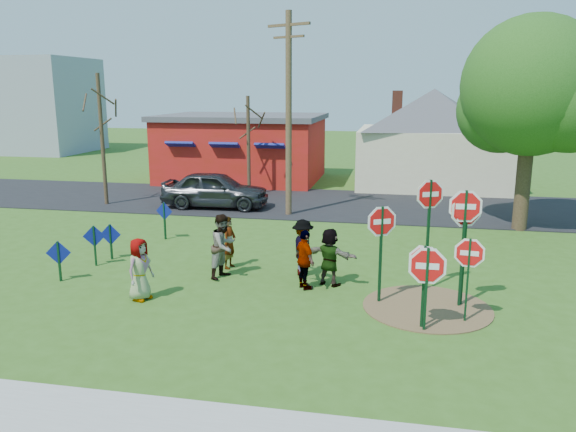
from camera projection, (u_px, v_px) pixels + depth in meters
name	position (u px, v px, depth m)	size (l,w,h in m)	color
ground	(262.00, 283.00, 15.86)	(120.00, 120.00, 0.00)	#335819
sidewalk	(156.00, 430.00, 8.96)	(22.00, 1.80, 0.08)	#9E9E99
road	(318.00, 203.00, 26.87)	(120.00, 7.50, 0.04)	black
dirt_patch	(427.00, 307.00, 14.06)	(3.20, 3.20, 0.03)	brown
red_building	(243.00, 147.00, 33.68)	(9.40, 7.69, 3.90)	#9E1E0F
cream_house	(432.00, 134.00, 31.43)	(9.40, 9.40, 6.50)	beige
distant_building	(30.00, 105.00, 48.92)	(10.00, 8.00, 8.00)	#8C939E
stop_sign_a	(424.00, 269.00, 12.59)	(0.98, 0.38, 2.10)	#0E361C
stop_sign_b	(429.00, 206.00, 14.84)	(0.96, 0.49, 3.19)	#0E361C
stop_sign_c	(464.00, 221.00, 13.69)	(1.09, 0.09, 3.13)	#0E361C
stop_sign_d	(466.00, 221.00, 13.79)	(1.03, 0.46, 3.01)	#0E361C
stop_sign_e	(427.00, 272.00, 12.45)	(1.15, 0.08, 2.11)	#0E361C
stop_sign_f	(469.00, 259.00, 12.91)	(0.93, 0.14, 2.15)	#0E361C
stop_sign_g	(381.00, 232.00, 14.05)	(0.95, 0.49, 2.66)	#0E361C
blue_diamond_a	(59.00, 257.00, 15.89)	(0.68, 0.20, 1.19)	#0E361C
blue_diamond_b	(94.00, 241.00, 17.28)	(0.65, 0.23, 1.29)	#0E361C
blue_diamond_c	(111.00, 238.00, 17.95)	(0.69, 0.08, 1.17)	#0E361C
blue_diamond_d	(164.00, 216.00, 20.33)	(0.67, 0.15, 1.39)	#0E361C
person_a	(140.00, 269.00, 14.47)	(0.80, 0.52, 1.65)	#3B4087
person_b	(229.00, 242.00, 17.08)	(0.59, 0.39, 1.61)	#2B736C
person_c	(223.00, 246.00, 16.18)	(0.91, 0.71, 1.88)	#985A44
person_d	(303.00, 248.00, 16.27)	(1.10, 0.63, 1.70)	#333237
person_e	(305.00, 260.00, 15.23)	(0.97, 0.40, 1.66)	#52305D
person_f	(330.00, 257.00, 15.56)	(1.52, 0.48, 1.63)	#19481F
suv	(215.00, 189.00, 25.75)	(1.96, 4.87, 1.66)	#303135
utility_pole	(289.00, 111.00, 23.52)	(1.93, 0.98, 8.48)	#4C3823
leafy_tree	(535.00, 94.00, 20.76)	(5.68, 5.18, 8.08)	#382819
bare_tree_west	(101.00, 121.00, 25.83)	(1.80, 1.80, 6.09)	#382819
bare_tree_east	(248.00, 132.00, 28.30)	(1.80, 1.80, 5.05)	#382819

